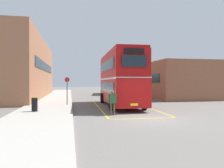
# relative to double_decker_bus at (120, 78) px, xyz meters

# --- Properties ---
(ground_plane) EXTENTS (135.60, 135.60, 0.00)m
(ground_plane) POSITION_rel_double_decker_bus_xyz_m (0.23, 7.26, -2.51)
(ground_plane) COLOR #66605B
(sidewalk_left) EXTENTS (4.00, 57.60, 0.14)m
(sidewalk_left) POSITION_rel_double_decker_bus_xyz_m (-6.27, 9.66, -2.44)
(sidewalk_left) COLOR #A39E93
(sidewalk_left) RESTS_ON ground
(brick_building_left) EXTENTS (5.15, 24.82, 7.76)m
(brick_building_left) POSITION_rel_double_decker_bus_xyz_m (-10.41, 12.92, 1.37)
(brick_building_left) COLOR #9E6647
(brick_building_left) RESTS_ON ground
(depot_building_right) EXTENTS (8.46, 13.76, 4.71)m
(depot_building_right) POSITION_rel_double_decker_bus_xyz_m (9.93, 9.81, -0.16)
(depot_building_right) COLOR brown
(depot_building_right) RESTS_ON ground
(double_decker_bus) EXTENTS (3.05, 10.01, 4.75)m
(double_decker_bus) POSITION_rel_double_decker_bus_xyz_m (0.00, 0.00, 0.00)
(double_decker_bus) COLOR black
(double_decker_bus) RESTS_ON ground
(single_deck_bus) EXTENTS (3.48, 8.82, 3.02)m
(single_deck_bus) POSITION_rel_double_decker_bus_xyz_m (2.40, 18.78, -0.87)
(single_deck_bus) COLOR black
(single_deck_bus) RESTS_ON ground
(pedestrian_boarding) EXTENTS (0.53, 0.32, 1.61)m
(pedestrian_boarding) POSITION_rel_double_decker_bus_xyz_m (-1.72, -5.35, -1.59)
(pedestrian_boarding) COLOR #473828
(pedestrian_boarding) RESTS_ON ground
(litter_bin) EXTENTS (0.43, 0.43, 0.98)m
(litter_bin) POSITION_rel_double_decker_bus_xyz_m (-6.83, -3.55, -1.88)
(litter_bin) COLOR black
(litter_bin) RESTS_ON sidewalk_left
(bus_stop_sign) EXTENTS (0.43, 0.14, 2.45)m
(bus_stop_sign) POSITION_rel_double_decker_bus_xyz_m (-4.70, 0.68, -0.89)
(bus_stop_sign) COLOR #4C4C51
(bus_stop_sign) RESTS_ON sidewalk_left
(bay_marking_yellow) EXTENTS (4.55, 12.06, 0.01)m
(bay_marking_yellow) POSITION_rel_double_decker_bus_xyz_m (-0.02, -1.88, -2.51)
(bay_marking_yellow) COLOR gold
(bay_marking_yellow) RESTS_ON ground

